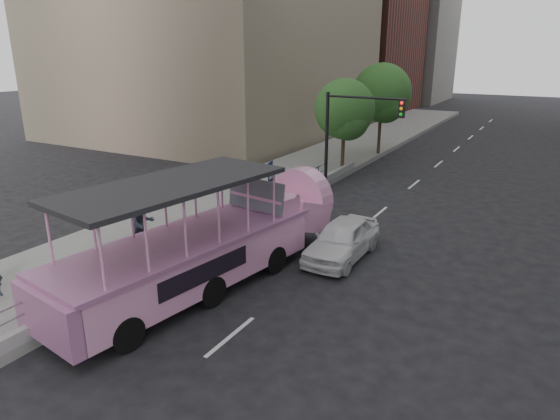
# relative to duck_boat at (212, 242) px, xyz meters

# --- Properties ---
(ground) EXTENTS (160.00, 160.00, 0.00)m
(ground) POSITION_rel_duck_boat_xyz_m (1.44, -0.54, -1.36)
(ground) COLOR black
(sidewalk) EXTENTS (5.50, 80.00, 0.30)m
(sidewalk) POSITION_rel_duck_boat_xyz_m (-4.31, 9.46, -1.21)
(sidewalk) COLOR gray
(sidewalk) RESTS_ON ground
(kerb_wall) EXTENTS (0.24, 30.00, 0.36)m
(kerb_wall) POSITION_rel_duck_boat_xyz_m (-1.68, 1.46, -0.88)
(kerb_wall) COLOR #A6A7A1
(kerb_wall) RESTS_ON sidewalk
(guardrail) EXTENTS (0.07, 22.00, 0.71)m
(guardrail) POSITION_rel_duck_boat_xyz_m (-1.68, 1.46, -0.21)
(guardrail) COLOR #A7A7AB
(guardrail) RESTS_ON kerb_wall
(duck_boat) EXTENTS (4.27, 11.29, 3.66)m
(duck_boat) POSITION_rel_duck_boat_xyz_m (0.00, 0.00, 0.00)
(duck_boat) COLOR black
(duck_boat) RESTS_ON ground
(car) EXTENTS (1.71, 4.21, 1.43)m
(car) POSITION_rel_duck_boat_xyz_m (2.94, 3.83, -0.64)
(car) COLOR white
(car) RESTS_ON ground
(pedestrian_mid) EXTENTS (1.01, 1.12, 1.88)m
(pedestrian_mid) POSITION_rel_duck_boat_xyz_m (-3.51, 0.45, -0.12)
(pedestrian_mid) COLOR #2B323F
(pedestrian_mid) RESTS_ON sidewalk
(parking_sign) EXTENTS (0.16, 0.61, 2.76)m
(parking_sign) POSITION_rel_duck_boat_xyz_m (-1.24, 5.79, 0.37)
(parking_sign) COLOR black
(parking_sign) RESTS_ON ground
(traffic_signal) EXTENTS (4.20, 0.32, 5.20)m
(traffic_signal) POSITION_rel_duck_boat_xyz_m (-0.26, 11.96, 2.14)
(traffic_signal) COLOR black
(traffic_signal) RESTS_ON ground
(street_tree_near) EXTENTS (3.52, 3.52, 5.72)m
(street_tree_near) POSITION_rel_duck_boat_xyz_m (-1.86, 15.39, 2.46)
(street_tree_near) COLOR #362318
(street_tree_near) RESTS_ON ground
(street_tree_far) EXTENTS (3.97, 3.97, 6.45)m
(street_tree_far) POSITION_rel_duck_boat_xyz_m (-1.66, 21.39, 2.95)
(street_tree_far) COLOR #362318
(street_tree_far) RESTS_ON ground
(midrise_stone_b) EXTENTS (16.00, 14.00, 20.00)m
(midrise_stone_b) POSITION_rel_duck_boat_xyz_m (-14.56, 63.46, 8.64)
(midrise_stone_b) COLOR slate
(midrise_stone_b) RESTS_ON ground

